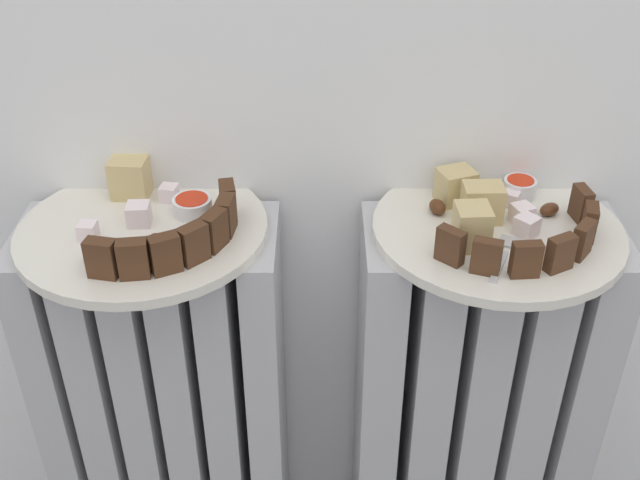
{
  "coord_description": "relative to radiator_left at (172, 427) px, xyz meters",
  "views": [
    {
      "loc": [
        -0.0,
        -0.47,
        1.11
      ],
      "look_at": [
        0.0,
        0.28,
        0.62
      ],
      "focal_mm": 42.9,
      "sensor_mm": 36.0,
      "label": 1
    }
  ],
  "objects": [
    {
      "name": "radiator_left",
      "position": [
        0.0,
        0.0,
        0.0
      ],
      "size": [
        0.32,
        0.15,
        0.63
      ],
      "color": "#B2B2B7",
      "rests_on": "ground_plane"
    },
    {
      "name": "radiator_right",
      "position": [
        0.41,
        -0.0,
        -0.0
      ],
      "size": [
        0.32,
        0.15,
        0.63
      ],
      "color": "#B2B2B7",
      "rests_on": "ground_plane"
    },
    {
      "name": "plate_left",
      "position": [
        -0.0,
        -0.0,
        0.33
      ],
      "size": [
        0.29,
        0.29,
        0.01
      ],
      "primitive_type": "cylinder",
      "color": "silver",
      "rests_on": "radiator_left"
    },
    {
      "name": "plate_right",
      "position": [
        0.41,
        -0.0,
        0.33
      ],
      "size": [
        0.29,
        0.29,
        0.01
      ],
      "primitive_type": "cylinder",
      "color": "silver",
      "rests_on": "radiator_right"
    },
    {
      "name": "dark_cake_slice_left_0",
      "position": [
        -0.02,
        -0.1,
        0.35
      ],
      "size": [
        0.03,
        0.02,
        0.04
      ],
      "primitive_type": "cube",
      "rotation": [
        0.0,
        0.0,
        -0.2
      ],
      "color": "#472B19",
      "rests_on": "plate_left"
    },
    {
      "name": "dark_cake_slice_left_1",
      "position": [
        0.01,
        -0.1,
        0.35
      ],
      "size": [
        0.03,
        0.02,
        0.04
      ],
      "primitive_type": "cube",
      "rotation": [
        0.0,
        0.0,
        0.13
      ],
      "color": "#472B19",
      "rests_on": "plate_left"
    },
    {
      "name": "dark_cake_slice_left_2",
      "position": [
        0.04,
        -0.09,
        0.35
      ],
      "size": [
        0.04,
        0.03,
        0.04
      ],
      "primitive_type": "cube",
      "rotation": [
        0.0,
        0.0,
        0.46
      ],
      "color": "#472B19",
      "rests_on": "plate_left"
    },
    {
      "name": "dark_cake_slice_left_3",
      "position": [
        0.07,
        -0.07,
        0.35
      ],
      "size": [
        0.03,
        0.03,
        0.04
      ],
      "primitive_type": "cube",
      "rotation": [
        0.0,
        0.0,
        0.78
      ],
      "color": "#472B19",
      "rests_on": "plate_left"
    },
    {
      "name": "dark_cake_slice_left_4",
      "position": [
        0.09,
        -0.04,
        0.35
      ],
      "size": [
        0.03,
        0.04,
        0.04
      ],
      "primitive_type": "cube",
      "rotation": [
        0.0,
        0.0,
        1.11
      ],
      "color": "#472B19",
      "rests_on": "plate_left"
    },
    {
      "name": "dark_cake_slice_left_5",
      "position": [
        0.1,
        -0.01,
        0.35
      ],
      "size": [
        0.02,
        0.03,
        0.04
      ],
      "primitive_type": "cube",
      "rotation": [
        0.0,
        0.0,
        1.44
      ],
      "color": "#472B19",
      "rests_on": "plate_left"
    },
    {
      "name": "dark_cake_slice_left_6",
      "position": [
        0.1,
        0.02,
        0.35
      ],
      "size": [
        0.02,
        0.03,
        0.04
      ],
      "primitive_type": "cube",
      "rotation": [
        0.0,
        0.0,
        1.77
      ],
      "color": "#472B19",
      "rests_on": "plate_left"
    },
    {
      "name": "marble_cake_slice_left_0",
      "position": [
        -0.03,
        0.07,
        0.36
      ],
      "size": [
        0.05,
        0.04,
        0.05
      ],
      "primitive_type": "cube",
      "rotation": [
        0.0,
        0.0,
        -0.07
      ],
      "color": "tan",
      "rests_on": "plate_left"
    },
    {
      "name": "turkish_delight_left_0",
      "position": [
        -0.0,
        0.0,
        0.34
      ],
      "size": [
        0.03,
        0.03,
        0.03
      ],
      "primitive_type": "cube",
      "rotation": [
        0.0,
        0.0,
        0.05
      ],
      "color": "white",
      "rests_on": "plate_left"
    },
    {
      "name": "turkish_delight_left_1",
      "position": [
        -0.05,
        -0.03,
        0.34
      ],
      "size": [
        0.02,
        0.02,
        0.02
      ],
      "primitive_type": "cube",
      "rotation": [
        0.0,
        0.0,
        1.52
      ],
      "color": "white",
      "rests_on": "plate_left"
    },
    {
      "name": "turkish_delight_left_2",
      "position": [
        0.02,
        0.06,
        0.34
      ],
      "size": [
        0.02,
        0.02,
        0.02
      ],
      "primitive_type": "cube",
      "rotation": [
        0.0,
        0.0,
        1.4
      ],
      "color": "white",
      "rests_on": "plate_left"
    },
    {
      "name": "medjool_date_left_0",
      "position": [
        -0.04,
        -0.07,
        0.34
      ],
      "size": [
        0.03,
        0.02,
        0.02
      ],
      "primitive_type": "ellipsoid",
      "rotation": [
        0.0,
        0.0,
        3.02
      ],
      "color": "#4C2814",
      "rests_on": "plate_left"
    },
    {
      "name": "medjool_date_left_1",
      "position": [
        0.03,
        -0.04,
        0.34
      ],
      "size": [
        0.03,
        0.03,
        0.02
      ],
      "primitive_type": "ellipsoid",
      "rotation": [
        0.0,
        0.0,
        2.47
      ],
      "color": "#4C2814",
      "rests_on": "plate_left"
    },
    {
      "name": "jam_bowl_left",
      "position": [
        0.05,
        0.03,
        0.34
      ],
      "size": [
        0.05,
        0.05,
        0.02
      ],
      "color": "white",
      "rests_on": "plate_left"
    },
    {
      "name": "dark_cake_slice_right_0",
      "position": [
        0.35,
        -0.07,
        0.35
      ],
      "size": [
        0.03,
        0.03,
        0.04
      ],
      "primitive_type": "cube",
      "rotation": [
        0.0,
        0.0,
        -0.75
      ],
      "color": "#472B19",
      "rests_on": "plate_right"
    },
    {
      "name": "dark_cake_slice_right_1",
      "position": [
        0.38,
        -0.09,
        0.35
      ],
      "size": [
        0.03,
        0.02,
        0.04
      ],
      "primitive_type": "cube",
      "rotation": [
        0.0,
        0.0,
        -0.34
      ],
      "color": "#472B19",
      "rests_on": "plate_right"
    },
    {
      "name": "dark_cake_slice_right_2",
      "position": [
        0.42,
        -0.1,
        0.35
      ],
      "size": [
        0.03,
        0.02,
        0.04
      ],
      "primitive_type": "cube",
      "rotation": [
        0.0,
        0.0,
        0.08
      ],
      "color": "#472B19",
      "rests_on": "plate_right"
    },
    {
      "name": "dark_cake_slice_right_3",
      "position": [
        0.46,
        -0.09,
        0.35
      ],
      "size": [
        0.03,
        0.03,
        0.04
      ],
      "primitive_type": "cube",
      "rotation": [
        0.0,
        0.0,
        0.49
      ],
      "color": "#472B19",
      "rests_on": "plate_right"
    },
    {
      "name": "dark_cake_slice_right_4",
      "position": [
        0.49,
        -0.06,
        0.35
      ],
      "size": [
        0.03,
        0.03,
        0.04
      ],
      "primitive_type": "cube",
      "rotation": [
        0.0,
        0.0,
        0.9
      ],
      "color": "#472B19",
      "rests_on": "plate_right"
    },
    {
      "name": "dark_cake_slice_right_5",
      "position": [
        0.51,
        -0.03,
        0.35
      ],
      "size": [
        0.02,
        0.03,
        0.04
      ],
      "primitive_type": "cube",
      "rotation": [
        0.0,
        0.0,
        1.31
      ],
      "color": "#472B19",
      "rests_on": "plate_right"
    },
    {
      "name": "dark_cake_slice_right_6",
      "position": [
        0.51,
        0.02,
        0.35
      ],
      "size": [
        0.02,
        0.03,
        0.04
      ],
      "primitive_type": "cube",
      "rotation": [
        0.0,
        0.0,
        1.73
      ],
      "color": "#472B19",
      "rests_on": "plate_right"
    },
    {
      "name": "marble_cake_slice_right_0",
      "position": [
        0.37,
        -0.04,
        0.36
      ],
      "size": [
        0.04,
        0.04,
        0.05
      ],
      "primitive_type": "cube",
      "rotation": [
        0.0,
        0.0,
        0.05
      ],
      "color": "tan",
      "rests_on": "plate_right"
    },
    {
      "name": "marble_cake_slice_right_1",
      "position": [
        0.37,
        0.06,
        0.35
      ],
      "size": [
        0.05,
        0.05,
        0.04
      ],
      "primitive_type": "cube",
      "rotation": [
        0.0,
        0.0,
        0.35
      ],
      "color": "tan",
      "rests_on": "plate_right"
    },
    {
      "name": "marble_cake_slice_right_2",
      "position": [
        0.39,
        0.01,
        0.35
      ],
      "size": [
        0.05,
        0.04,
        0.04
      ],
      "primitive_type": "cube",
      "rotation": [
        0.0,
        0.0,
        0.02
      ],
      "color": "tan",
      "rests_on": "plate_right"
    },
    {
      "name": "turkish_delight_right_0",
      "position": [
        0.44,
        0.05,
        0.34
      ],
      "size": [
        0.02,
        0.02,
        0.02
      ],
      "primitive_type": "cube",
      "rotation": [
        0.0,
        0.0,
        1.1
      ],
      "color": "white",
      "rests_on": "plate_right"
    },
    {
      "name": "turkish_delight_right_1",
      "position": [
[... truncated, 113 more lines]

